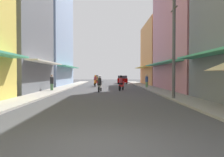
{
  "coord_description": "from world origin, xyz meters",
  "views": [
    {
      "loc": [
        0.23,
        -4.63,
        1.68
      ],
      "look_at": [
        0.65,
        20.53,
        1.16
      ],
      "focal_mm": 32.93,
      "sensor_mm": 36.0,
      "label": 1
    }
  ],
  "objects_px": {
    "pedestrian_midway": "(147,81)",
    "motorbike_white": "(100,85)",
    "motorbike_orange": "(95,82)",
    "motorbike_red": "(121,84)",
    "motorbike_maroon": "(97,81)",
    "pedestrian_far": "(52,83)",
    "parked_car": "(123,80)",
    "utility_pole": "(174,49)"
  },
  "relations": [
    {
      "from": "parked_car",
      "to": "motorbike_maroon",
      "type": "bearing_deg",
      "value": -124.98
    },
    {
      "from": "motorbike_maroon",
      "to": "parked_car",
      "type": "bearing_deg",
      "value": 55.02
    },
    {
      "from": "motorbike_orange",
      "to": "motorbike_white",
      "type": "bearing_deg",
      "value": -83.16
    },
    {
      "from": "motorbike_maroon",
      "to": "motorbike_orange",
      "type": "relative_size",
      "value": 0.96
    },
    {
      "from": "motorbike_maroon",
      "to": "utility_pole",
      "type": "bearing_deg",
      "value": -70.55
    },
    {
      "from": "motorbike_maroon",
      "to": "motorbike_red",
      "type": "xyz_separation_m",
      "value": [
        3.12,
        -9.22,
        0.0
      ]
    },
    {
      "from": "motorbike_maroon",
      "to": "pedestrian_far",
      "type": "relative_size",
      "value": 1.05
    },
    {
      "from": "motorbike_white",
      "to": "parked_car",
      "type": "xyz_separation_m",
      "value": [
        3.36,
        17.22,
        0.04
      ]
    },
    {
      "from": "pedestrian_midway",
      "to": "motorbike_white",
      "type": "bearing_deg",
      "value": -137.84
    },
    {
      "from": "motorbike_white",
      "to": "utility_pole",
      "type": "bearing_deg",
      "value": -50.34
    },
    {
      "from": "motorbike_red",
      "to": "parked_car",
      "type": "distance_m",
      "value": 15.44
    },
    {
      "from": "motorbike_maroon",
      "to": "pedestrian_far",
      "type": "xyz_separation_m",
      "value": [
        -3.75,
        -10.5,
        0.12
      ]
    },
    {
      "from": "pedestrian_midway",
      "to": "motorbike_red",
      "type": "bearing_deg",
      "value": -136.6
    },
    {
      "from": "parked_car",
      "to": "motorbike_orange",
      "type": "bearing_deg",
      "value": -115.5
    },
    {
      "from": "pedestrian_far",
      "to": "utility_pole",
      "type": "bearing_deg",
      "value": -34.29
    },
    {
      "from": "pedestrian_midway",
      "to": "motorbike_orange",
      "type": "bearing_deg",
      "value": 153.1
    },
    {
      "from": "motorbike_maroon",
      "to": "utility_pole",
      "type": "distance_m",
      "value": 18.44
    },
    {
      "from": "parked_car",
      "to": "pedestrian_far",
      "type": "bearing_deg",
      "value": -115.84
    },
    {
      "from": "motorbike_white",
      "to": "motorbike_red",
      "type": "distance_m",
      "value": 2.82
    },
    {
      "from": "motorbike_maroon",
      "to": "pedestrian_far",
      "type": "bearing_deg",
      "value": -109.68
    },
    {
      "from": "utility_pole",
      "to": "pedestrian_midway",
      "type": "bearing_deg",
      "value": 88.5
    },
    {
      "from": "parked_car",
      "to": "utility_pole",
      "type": "xyz_separation_m",
      "value": [
        1.75,
        -23.38,
        2.61
      ]
    },
    {
      "from": "motorbike_maroon",
      "to": "motorbike_white",
      "type": "xyz_separation_m",
      "value": [
        0.96,
        -11.04,
        0.0
      ]
    },
    {
      "from": "motorbike_white",
      "to": "motorbike_red",
      "type": "bearing_deg",
      "value": 40.19
    },
    {
      "from": "motorbike_red",
      "to": "utility_pole",
      "type": "relative_size",
      "value": 0.27
    },
    {
      "from": "parked_car",
      "to": "utility_pole",
      "type": "bearing_deg",
      "value": -85.71
    },
    {
      "from": "motorbike_white",
      "to": "pedestrian_far",
      "type": "relative_size",
      "value": 1.1
    },
    {
      "from": "motorbike_white",
      "to": "pedestrian_far",
      "type": "height_order",
      "value": "pedestrian_far"
    },
    {
      "from": "pedestrian_far",
      "to": "utility_pole",
      "type": "relative_size",
      "value": 0.25
    },
    {
      "from": "motorbike_orange",
      "to": "utility_pole",
      "type": "relative_size",
      "value": 0.28
    },
    {
      "from": "motorbike_maroon",
      "to": "motorbike_red",
      "type": "bearing_deg",
      "value": -71.3
    },
    {
      "from": "motorbike_red",
      "to": "pedestrian_far",
      "type": "xyz_separation_m",
      "value": [
        -6.87,
        -1.28,
        0.12
      ]
    },
    {
      "from": "motorbike_orange",
      "to": "motorbike_red",
      "type": "xyz_separation_m",
      "value": [
        3.13,
        -6.31,
        0.0
      ]
    },
    {
      "from": "motorbike_white",
      "to": "pedestrian_midway",
      "type": "bearing_deg",
      "value": 42.16
    },
    {
      "from": "pedestrian_midway",
      "to": "pedestrian_far",
      "type": "xyz_separation_m",
      "value": [
        -10.12,
        -4.36,
        -0.01
      ]
    },
    {
      "from": "motorbike_maroon",
      "to": "motorbike_white",
      "type": "height_order",
      "value": "same"
    },
    {
      "from": "pedestrian_far",
      "to": "motorbike_white",
      "type": "bearing_deg",
      "value": -6.48
    },
    {
      "from": "motorbike_maroon",
      "to": "parked_car",
      "type": "xyz_separation_m",
      "value": [
        4.32,
        6.18,
        0.04
      ]
    },
    {
      "from": "parked_car",
      "to": "pedestrian_far",
      "type": "relative_size",
      "value": 2.56
    },
    {
      "from": "pedestrian_far",
      "to": "motorbike_maroon",
      "type": "bearing_deg",
      "value": 70.32
    },
    {
      "from": "motorbike_red",
      "to": "motorbike_orange",
      "type": "bearing_deg",
      "value": 116.4
    },
    {
      "from": "motorbike_maroon",
      "to": "motorbike_white",
      "type": "bearing_deg",
      "value": -85.01
    }
  ]
}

